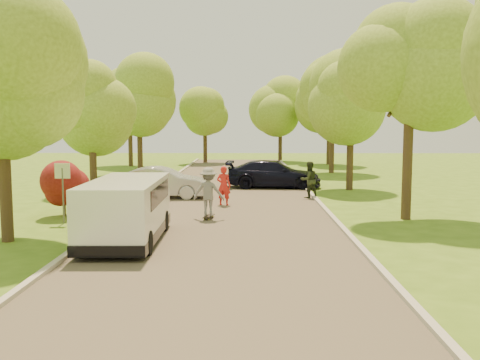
{
  "coord_description": "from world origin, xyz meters",
  "views": [
    {
      "loc": [
        0.79,
        -14.94,
        3.59
      ],
      "look_at": [
        0.53,
        6.63,
        1.3
      ],
      "focal_mm": 40.0,
      "sensor_mm": 36.0,
      "label": 1
    }
  ],
  "objects_px": {
    "street_sign": "(63,180)",
    "person_striped": "(224,186)",
    "dark_sedan": "(273,174)",
    "longboard": "(209,216)",
    "minivan": "(127,209)",
    "person_olive": "(309,180)",
    "silver_sedan": "(162,182)",
    "skateboarder": "(209,192)"
  },
  "relations": [
    {
      "from": "skateboarder",
      "to": "silver_sedan",
      "type": "bearing_deg",
      "value": -55.3
    },
    {
      "from": "person_striped",
      "to": "minivan",
      "type": "bearing_deg",
      "value": 85.42
    },
    {
      "from": "minivan",
      "to": "dark_sedan",
      "type": "distance_m",
      "value": 14.75
    },
    {
      "from": "street_sign",
      "to": "person_striped",
      "type": "xyz_separation_m",
      "value": [
        5.59,
        4.28,
        -0.7
      ]
    },
    {
      "from": "silver_sedan",
      "to": "person_olive",
      "type": "distance_m",
      "value": 7.1
    },
    {
      "from": "minivan",
      "to": "silver_sedan",
      "type": "xyz_separation_m",
      "value": [
        -0.46,
        9.65,
        -0.25
      ]
    },
    {
      "from": "minivan",
      "to": "skateboarder",
      "type": "height_order",
      "value": "skateboarder"
    },
    {
      "from": "minivan",
      "to": "person_striped",
      "type": "height_order",
      "value": "minivan"
    },
    {
      "from": "street_sign",
      "to": "minivan",
      "type": "height_order",
      "value": "street_sign"
    },
    {
      "from": "minivan",
      "to": "dark_sedan",
      "type": "bearing_deg",
      "value": 68.72
    },
    {
      "from": "person_olive",
      "to": "dark_sedan",
      "type": "bearing_deg",
      "value": -92.84
    },
    {
      "from": "dark_sedan",
      "to": "longboard",
      "type": "height_order",
      "value": "dark_sedan"
    },
    {
      "from": "dark_sedan",
      "to": "longboard",
      "type": "xyz_separation_m",
      "value": [
        -2.93,
        -9.9,
        -0.66
      ]
    },
    {
      "from": "person_striped",
      "to": "person_olive",
      "type": "bearing_deg",
      "value": -134.49
    },
    {
      "from": "minivan",
      "to": "longboard",
      "type": "distance_m",
      "value": 4.59
    },
    {
      "from": "minivan",
      "to": "longboard",
      "type": "xyz_separation_m",
      "value": [
        2.21,
        3.93,
        -0.9
      ]
    },
    {
      "from": "street_sign",
      "to": "person_olive",
      "type": "bearing_deg",
      "value": 34.58
    },
    {
      "from": "skateboarder",
      "to": "person_striped",
      "type": "distance_m",
      "value": 3.4
    },
    {
      "from": "longboard",
      "to": "skateboarder",
      "type": "relative_size",
      "value": 0.53
    },
    {
      "from": "dark_sedan",
      "to": "person_striped",
      "type": "distance_m",
      "value": 7.0
    },
    {
      "from": "minivan",
      "to": "silver_sedan",
      "type": "height_order",
      "value": "minivan"
    },
    {
      "from": "skateboarder",
      "to": "person_olive",
      "type": "height_order",
      "value": "skateboarder"
    },
    {
      "from": "silver_sedan",
      "to": "person_striped",
      "type": "height_order",
      "value": "person_striped"
    },
    {
      "from": "street_sign",
      "to": "silver_sedan",
      "type": "bearing_deg",
      "value": 69.37
    },
    {
      "from": "minivan",
      "to": "person_striped",
      "type": "bearing_deg",
      "value": 69.27
    },
    {
      "from": "person_olive",
      "to": "street_sign",
      "type": "bearing_deg",
      "value": 12.07
    },
    {
      "from": "street_sign",
      "to": "minivan",
      "type": "bearing_deg",
      "value": -45.46
    },
    {
      "from": "minivan",
      "to": "dark_sedan",
      "type": "xyz_separation_m",
      "value": [
        5.14,
        13.83,
        -0.24
      ]
    },
    {
      "from": "longboard",
      "to": "person_olive",
      "type": "bearing_deg",
      "value": -118.16
    },
    {
      "from": "skateboarder",
      "to": "longboard",
      "type": "bearing_deg",
      "value": -0.0
    },
    {
      "from": "minivan",
      "to": "longboard",
      "type": "height_order",
      "value": "minivan"
    },
    {
      "from": "silver_sedan",
      "to": "skateboarder",
      "type": "bearing_deg",
      "value": -153.91
    },
    {
      "from": "silver_sedan",
      "to": "street_sign",
      "type": "bearing_deg",
      "value": 160.44
    },
    {
      "from": "silver_sedan",
      "to": "skateboarder",
      "type": "xyz_separation_m",
      "value": [
        2.67,
        -5.72,
        0.29
      ]
    },
    {
      "from": "dark_sedan",
      "to": "minivan",
      "type": "bearing_deg",
      "value": 162.89
    },
    {
      "from": "dark_sedan",
      "to": "person_olive",
      "type": "bearing_deg",
      "value": -157.06
    },
    {
      "from": "longboard",
      "to": "person_striped",
      "type": "relative_size",
      "value": 0.56
    },
    {
      "from": "minivan",
      "to": "skateboarder",
      "type": "distance_m",
      "value": 4.51
    },
    {
      "from": "silver_sedan",
      "to": "person_striped",
      "type": "bearing_deg",
      "value": -126.25
    },
    {
      "from": "skateboarder",
      "to": "person_striped",
      "type": "xyz_separation_m",
      "value": [
        0.42,
        3.37,
        -0.17
      ]
    },
    {
      "from": "street_sign",
      "to": "longboard",
      "type": "height_order",
      "value": "street_sign"
    },
    {
      "from": "silver_sedan",
      "to": "longboard",
      "type": "bearing_deg",
      "value": -153.91
    }
  ]
}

